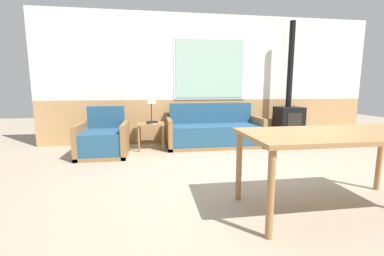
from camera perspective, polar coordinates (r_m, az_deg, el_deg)
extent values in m
plane|color=gray|center=(3.36, 14.41, -11.95)|extent=(16.00, 16.00, 0.00)
cube|color=tan|center=(5.70, 4.18, 1.67)|extent=(7.20, 0.06, 0.93)
cube|color=silver|center=(5.69, 4.33, 15.29)|extent=(7.20, 0.06, 1.77)
cube|color=white|center=(5.62, 3.98, 12.95)|extent=(1.54, 0.01, 1.29)
cube|color=#99BCA8|center=(5.61, 4.00, 12.96)|extent=(1.46, 0.02, 1.21)
cube|color=olive|center=(5.25, 4.98, -3.76)|extent=(1.91, 0.77, 0.06)
cube|color=navy|center=(5.19, 5.06, -1.42)|extent=(1.75, 0.69, 0.38)
cube|color=navy|center=(5.48, 4.23, 3.36)|extent=(1.75, 0.10, 0.42)
cube|color=olive|center=(5.07, -5.07, -1.22)|extent=(0.08, 0.77, 0.58)
cube|color=olive|center=(5.49, 14.31, -0.68)|extent=(0.08, 0.77, 0.58)
cube|color=olive|center=(4.81, -18.92, -5.41)|extent=(0.83, 0.87, 0.06)
cube|color=navy|center=(4.75, -19.09, -2.92)|extent=(0.67, 0.79, 0.37)
cube|color=navy|center=(5.08, -18.52, 2.33)|extent=(0.67, 0.10, 0.41)
cube|color=olive|center=(4.84, -23.42, -2.46)|extent=(0.08, 0.87, 0.57)
cube|color=olive|center=(4.70, -14.60, -2.32)|extent=(0.08, 0.87, 0.57)
cube|color=olive|center=(5.02, -9.16, 0.90)|extent=(0.51, 0.51, 0.03)
cylinder|color=olive|center=(4.85, -11.77, -2.48)|extent=(0.04, 0.04, 0.48)
cylinder|color=olive|center=(4.84, -6.43, -2.36)|extent=(0.04, 0.04, 0.48)
cylinder|color=olive|center=(5.29, -11.53, -1.53)|extent=(0.04, 0.04, 0.48)
cylinder|color=olive|center=(5.29, -6.64, -1.41)|extent=(0.04, 0.04, 0.48)
cylinder|color=#262628|center=(5.11, -8.96, 1.32)|extent=(0.17, 0.17, 0.02)
cylinder|color=#262628|center=(5.09, -9.01, 3.44)|extent=(0.02, 0.02, 0.36)
cone|color=beige|center=(5.07, -9.09, 6.51)|extent=(0.20, 0.20, 0.19)
cube|color=white|center=(4.94, -8.89, 1.07)|extent=(0.21, 0.16, 0.02)
cube|color=black|center=(4.92, -8.85, 1.34)|extent=(0.21, 0.15, 0.03)
cube|color=#9E7042|center=(2.78, 29.92, -1.23)|extent=(1.81, 0.86, 0.04)
cylinder|color=#9E7042|center=(2.13, 17.06, -13.98)|extent=(0.06, 0.06, 0.73)
cylinder|color=#9E7042|center=(2.77, 10.38, -8.35)|extent=(0.06, 0.06, 0.73)
cylinder|color=#9E7042|center=(3.68, 36.22, -5.65)|extent=(0.06, 0.06, 0.73)
cylinder|color=black|center=(5.68, 19.54, -3.08)|extent=(0.04, 0.04, 0.10)
cylinder|color=black|center=(5.88, 23.06, -2.88)|extent=(0.04, 0.04, 0.10)
cylinder|color=black|center=(6.01, 17.83, -2.36)|extent=(0.04, 0.04, 0.10)
cylinder|color=black|center=(6.20, 21.22, -2.20)|extent=(0.04, 0.04, 0.10)
cube|color=black|center=(5.88, 20.62, 1.10)|extent=(0.51, 0.48, 0.68)
cube|color=black|center=(5.67, 21.81, 0.77)|extent=(0.31, 0.01, 0.48)
cylinder|color=black|center=(5.89, 21.05, 12.97)|extent=(0.12, 0.12, 1.76)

